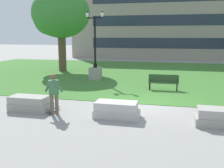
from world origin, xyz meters
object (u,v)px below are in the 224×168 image
concrete_block_center (30,104)px  park_bench_near_right (163,81)px  skateboard (54,110)px  concrete_block_right (221,118)px  lamp_post_left (95,66)px  person_skateboarder (54,92)px  concrete_block_left (117,110)px

concrete_block_center → park_bench_near_right: bearing=46.6°
skateboard → park_bench_near_right: 7.25m
concrete_block_right → lamp_post_left: size_ratio=0.36×
person_skateboarder → concrete_block_right: bearing=1.2°
park_bench_near_right → skateboard: bearing=-127.2°
concrete_block_left → skateboard: size_ratio=1.74×
concrete_block_center → skateboard: 1.14m
concrete_block_right → park_bench_near_right: bearing=111.4°
person_skateboarder → skateboard: 0.97m
skateboard → person_skateboarder: bearing=-59.7°
concrete_block_right → park_bench_near_right: size_ratio=1.00×
skateboard → lamp_post_left: size_ratio=0.21×
concrete_block_center → concrete_block_right: 7.84m
skateboard → concrete_block_right: bearing=-1.7°
person_skateboarder → park_bench_near_right: (4.17, 6.11, -0.43)m
skateboard → park_bench_near_right: (4.37, 5.77, 0.45)m
park_bench_near_right → person_skateboarder: bearing=-124.3°
person_skateboarder → concrete_block_left: bearing=5.3°
concrete_block_right → person_skateboarder: (-6.52, -0.14, 0.66)m
skateboard → lamp_post_left: bearing=94.6°
concrete_block_center → lamp_post_left: size_ratio=0.36×
concrete_block_left → person_skateboarder: bearing=-174.7°
concrete_block_right → person_skateboarder: bearing=-178.8°
concrete_block_center → skateboard: (1.12, 0.04, -0.22)m
lamp_post_left → skateboard: bearing=-85.4°
concrete_block_right → person_skateboarder: size_ratio=1.05×
concrete_block_right → skateboard: (-6.72, 0.20, -0.22)m
person_skateboarder → lamp_post_left: size_ratio=0.35×
concrete_block_center → concrete_block_left: 3.92m
person_skateboarder → lamp_post_left: lamp_post_left is taller
person_skateboarder → lamp_post_left: 8.63m
concrete_block_right → concrete_block_left: bearing=178.5°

